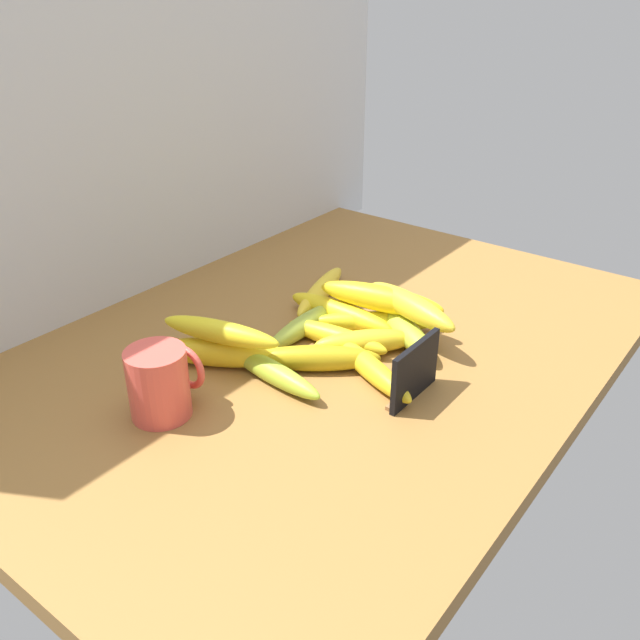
% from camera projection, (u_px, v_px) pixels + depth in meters
% --- Properties ---
extents(counter_top, '(1.10, 0.76, 0.03)m').
position_uv_depth(counter_top, '(329.00, 352.00, 1.05)').
color(counter_top, olive).
rests_on(counter_top, ground).
extents(back_wall, '(1.30, 0.02, 0.70)m').
position_uv_depth(back_wall, '(141.00, 104.00, 1.11)').
color(back_wall, silver).
rests_on(back_wall, ground).
extents(chalkboard_sign, '(0.11, 0.02, 0.08)m').
position_uv_depth(chalkboard_sign, '(414.00, 373.00, 0.90)').
color(chalkboard_sign, black).
rests_on(chalkboard_sign, counter_top).
extents(coffee_mug, '(0.09, 0.08, 0.10)m').
position_uv_depth(coffee_mug, '(160.00, 382.00, 0.86)').
color(coffee_mug, '#E45246').
rests_on(coffee_mug, counter_top).
extents(banana_0, '(0.15, 0.19, 0.03)m').
position_uv_depth(banana_0, '(375.00, 322.00, 1.08)').
color(banana_0, yellow).
rests_on(banana_0, counter_top).
extents(banana_1, '(0.18, 0.04, 0.03)m').
position_uv_depth(banana_1, '(303.00, 326.00, 1.06)').
color(banana_1, '#96AA3A').
rests_on(banana_1, counter_top).
extents(banana_2, '(0.05, 0.18, 0.03)m').
position_uv_depth(banana_2, '(337.00, 336.00, 1.03)').
color(banana_2, yellow).
rests_on(banana_2, counter_top).
extents(banana_3, '(0.14, 0.13, 0.04)m').
position_uv_depth(banana_3, '(365.00, 342.00, 1.01)').
color(banana_3, yellow).
rests_on(banana_3, counter_top).
extents(banana_4, '(0.13, 0.18, 0.04)m').
position_uv_depth(banana_4, '(404.00, 330.00, 1.05)').
color(banana_4, '#ADC233').
rests_on(banana_4, counter_top).
extents(banana_5, '(0.14, 0.19, 0.04)m').
position_uv_depth(banana_5, '(223.00, 352.00, 0.98)').
color(banana_5, yellow).
rests_on(banana_5, counter_top).
extents(banana_6, '(0.05, 0.19, 0.03)m').
position_uv_depth(banana_6, '(269.00, 370.00, 0.95)').
color(banana_6, '#A3C332').
rests_on(banana_6, counter_top).
extents(banana_7, '(0.04, 0.20, 0.04)m').
position_uv_depth(banana_7, '(340.00, 313.00, 1.10)').
color(banana_7, yellow).
rests_on(banana_7, counter_top).
extents(banana_8, '(0.10, 0.19, 0.03)m').
position_uv_depth(banana_8, '(371.00, 369.00, 0.95)').
color(banana_8, yellow).
rests_on(banana_8, counter_top).
extents(banana_9, '(0.15, 0.18, 0.04)m').
position_uv_depth(banana_9, '(315.00, 358.00, 0.97)').
color(banana_9, gold).
rests_on(banana_9, counter_top).
extents(banana_10, '(0.20, 0.09, 0.03)m').
position_uv_depth(banana_10, '(321.00, 291.00, 1.18)').
color(banana_10, yellow).
rests_on(banana_10, counter_top).
extents(banana_11, '(0.09, 0.19, 0.04)m').
position_uv_depth(banana_11, '(410.00, 306.00, 1.03)').
color(banana_11, yellow).
rests_on(banana_11, banana_4).
extents(banana_12, '(0.08, 0.19, 0.03)m').
position_uv_depth(banana_12, '(220.00, 332.00, 0.96)').
color(banana_12, yellow).
rests_on(banana_12, banana_5).
extents(banana_13, '(0.08, 0.21, 0.04)m').
position_uv_depth(banana_13, '(380.00, 298.00, 1.07)').
color(banana_13, yellow).
rests_on(banana_13, banana_0).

